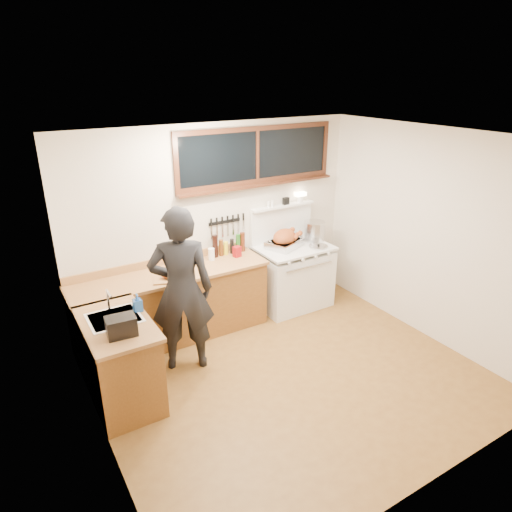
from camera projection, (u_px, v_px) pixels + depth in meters
ground_plane at (292, 377)px, 5.10m from camera, size 4.00×3.50×0.02m
room_shell at (296, 238)px, 4.47m from camera, size 4.10×3.60×2.65m
counter_back at (173, 305)px, 5.69m from camera, size 2.44×0.64×1.00m
counter_left at (120, 361)px, 4.60m from camera, size 0.64×1.09×0.90m
sink_unit at (115, 323)px, 4.52m from camera, size 0.50×0.45×0.37m
vintage_stove at (292, 275)px, 6.52m from camera, size 1.02×0.74×1.57m
back_window at (258, 162)px, 5.97m from camera, size 2.32×0.13×0.77m
left_doorway at (115, 381)px, 3.29m from camera, size 0.02×1.04×2.17m
knife_strip at (226, 222)px, 6.03m from camera, size 0.52×0.03×0.28m
man at (181, 290)px, 4.96m from camera, size 0.82×0.69×1.91m
soap_bottle at (137, 303)px, 4.61m from camera, size 0.09×0.09×0.19m
toaster at (121, 326)px, 4.19m from camera, size 0.28×0.21×0.19m
cutting_board at (170, 275)px, 5.33m from camera, size 0.45×0.40×0.14m
roast_turkey at (285, 240)px, 6.30m from camera, size 0.58×0.52×0.26m
stockpot at (314, 231)px, 6.54m from camera, size 0.33×0.33×0.28m
saucepan at (297, 238)px, 6.49m from camera, size 0.18×0.28×0.11m
pot_lid at (319, 246)px, 6.32m from camera, size 0.29×0.29×0.04m
coffee_tin at (237, 252)px, 5.98m from camera, size 0.11×0.09×0.14m
pitcher at (211, 254)px, 5.87m from camera, size 0.09×0.09×0.16m
bottle_cluster at (229, 245)px, 6.05m from camera, size 0.48×0.07×0.30m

